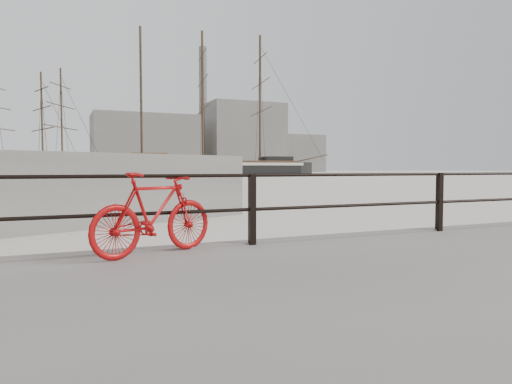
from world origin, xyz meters
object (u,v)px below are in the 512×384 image
object	(u,v)px
barque_black	(203,175)
schooner_left	(8,178)
bicycle	(154,214)
schooner_mid	(29,176)

from	to	relation	value
barque_black	schooner_left	world-z (taller)	barque_black
bicycle	schooner_left	size ratio (longest dim) A/B	0.08
barque_black	bicycle	bearing A→B (deg)	-98.27
bicycle	barque_black	xyz separation A→B (m)	(27.30, 86.99, -0.87)
bicycle	schooner_mid	bearing A→B (deg)	72.18
barque_black	schooner_mid	xyz separation A→B (m)	(-32.78, -2.47, 0.00)
bicycle	schooner_mid	size ratio (longest dim) A/B	0.06
bicycle	barque_black	size ratio (longest dim) A/B	0.03
bicycle	schooner_left	bearing A→B (deg)	74.70
bicycle	schooner_left	xyz separation A→B (m)	(-7.66, 70.26, -0.87)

